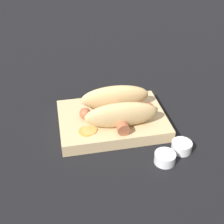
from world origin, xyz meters
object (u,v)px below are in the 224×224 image
(sausage, at_px, (117,111))
(condiment_cup_near, at_px, (165,158))
(food_tray, at_px, (112,120))
(condiment_cup_far, at_px, (181,147))
(bread_roll, at_px, (118,106))

(sausage, height_order, condiment_cup_near, sausage)
(food_tray, relative_size, condiment_cup_far, 5.66)
(sausage, relative_size, condiment_cup_near, 4.00)
(bread_roll, bearing_deg, condiment_cup_far, -44.00)
(bread_roll, distance_m, condiment_cup_far, 0.17)
(condiment_cup_near, bearing_deg, bread_roll, 116.56)
(food_tray, xyz_separation_m, sausage, (0.01, -0.01, 0.03))
(food_tray, height_order, condiment_cup_near, food_tray)
(food_tray, xyz_separation_m, bread_roll, (0.01, -0.01, 0.05))
(food_tray, distance_m, bread_roll, 0.05)
(sausage, height_order, condiment_cup_far, sausage)
(food_tray, relative_size, sausage, 1.42)
(food_tray, bearing_deg, bread_roll, -30.38)
(bread_roll, xyz_separation_m, sausage, (-0.00, 0.00, -0.02))
(food_tray, bearing_deg, condiment_cup_far, -42.86)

